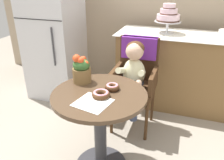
# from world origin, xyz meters

# --- Properties ---
(cafe_table) EXTENTS (0.72, 0.72, 0.72)m
(cafe_table) POSITION_xyz_m (0.00, 0.00, 0.51)
(cafe_table) COLOR #4C3826
(cafe_table) RESTS_ON ground
(wicker_chair) EXTENTS (0.42, 0.45, 0.95)m
(wicker_chair) POSITION_xyz_m (0.12, 0.74, 0.64)
(wicker_chair) COLOR #472D19
(wicker_chair) RESTS_ON ground
(seated_child) EXTENTS (0.27, 0.32, 0.73)m
(seated_child) POSITION_xyz_m (0.12, 0.59, 0.68)
(seated_child) COLOR beige
(seated_child) RESTS_ON ground
(paper_napkin) EXTENTS (0.27, 0.26, 0.00)m
(paper_napkin) POSITION_xyz_m (0.01, -0.14, 0.72)
(paper_napkin) COLOR white
(paper_napkin) RESTS_ON cafe_table
(donut_front) EXTENTS (0.13, 0.13, 0.04)m
(donut_front) POSITION_xyz_m (0.03, -0.05, 0.74)
(donut_front) COLOR #4C2D19
(donut_front) RESTS_ON cafe_table
(donut_mid) EXTENTS (0.11, 0.11, 0.04)m
(donut_mid) POSITION_xyz_m (0.07, 0.09, 0.74)
(donut_mid) COLOR #4C2D19
(donut_mid) RESTS_ON cafe_table
(flower_vase) EXTENTS (0.15, 0.15, 0.24)m
(flower_vase) POSITION_xyz_m (-0.20, 0.14, 0.83)
(flower_vase) COLOR brown
(flower_vase) RESTS_ON cafe_table
(display_counter) EXTENTS (1.56, 0.62, 0.90)m
(display_counter) POSITION_xyz_m (0.55, 1.30, 0.45)
(display_counter) COLOR olive
(display_counter) RESTS_ON ground
(tiered_cake_stand) EXTENTS (0.30, 0.30, 0.33)m
(tiered_cake_stand) POSITION_xyz_m (0.33, 1.30, 1.10)
(tiered_cake_stand) COLOR silver
(tiered_cake_stand) RESTS_ON display_counter
(refrigerator) EXTENTS (0.64, 0.63, 1.70)m
(refrigerator) POSITION_xyz_m (-1.05, 1.10, 0.85)
(refrigerator) COLOR silver
(refrigerator) RESTS_ON ground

